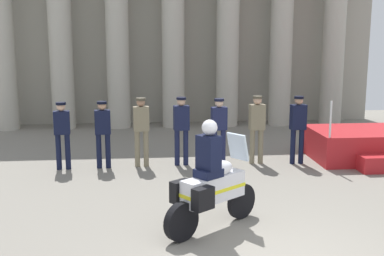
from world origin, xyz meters
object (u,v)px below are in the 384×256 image
(officer_in_row_3, at_px, (181,125))
(officer_in_row_6, at_px, (298,124))
(officer_in_row_4, at_px, (219,126))
(officer_in_row_5, at_px, (257,124))
(reviewing_stand, at_px, (375,145))
(officer_in_row_0, at_px, (62,130))
(officer_in_row_1, at_px, (103,129))
(motorcycle_with_rider, at_px, (210,185))
(officer_in_row_2, at_px, (141,126))

(officer_in_row_3, bearing_deg, officer_in_row_6, 171.35)
(officer_in_row_4, distance_m, officer_in_row_5, 0.98)
(reviewing_stand, bearing_deg, officer_in_row_0, -178.49)
(reviewing_stand, xyz_separation_m, officer_in_row_3, (-5.13, -0.08, 0.64))
(officer_in_row_1, height_order, officer_in_row_3, officer_in_row_3)
(officer_in_row_3, distance_m, officer_in_row_4, 0.94)
(officer_in_row_6, bearing_deg, officer_in_row_3, -8.65)
(reviewing_stand, distance_m, officer_in_row_3, 5.17)
(reviewing_stand, relative_size, motorcycle_with_rider, 1.73)
(officer_in_row_0, distance_m, officer_in_row_1, 0.97)
(officer_in_row_1, bearing_deg, motorcycle_with_rider, 110.90)
(officer_in_row_0, distance_m, officer_in_row_6, 5.84)
(officer_in_row_1, bearing_deg, officer_in_row_2, 177.84)
(reviewing_stand, bearing_deg, officer_in_row_1, -178.52)
(reviewing_stand, xyz_separation_m, officer_in_row_0, (-8.03, -0.21, 0.60))
(officer_in_row_0, distance_m, officer_in_row_4, 3.84)
(officer_in_row_0, height_order, officer_in_row_1, officer_in_row_1)
(officer_in_row_2, xyz_separation_m, officer_in_row_5, (2.91, 0.01, 0.00))
(officer_in_row_6, height_order, motorcycle_with_rider, motorcycle_with_rider)
(officer_in_row_1, bearing_deg, reviewing_stand, 175.41)
(officer_in_row_3, bearing_deg, reviewing_stand, 174.86)
(reviewing_stand, xyz_separation_m, officer_in_row_4, (-4.19, -0.18, 0.62))
(officer_in_row_1, xyz_separation_m, motorcycle_with_rider, (2.11, -4.15, -0.19))
(reviewing_stand, relative_size, officer_in_row_4, 1.95)
(motorcycle_with_rider, bearing_deg, officer_in_row_4, 41.79)
(officer_in_row_1, distance_m, officer_in_row_4, 2.87)
(reviewing_stand, xyz_separation_m, officer_in_row_5, (-3.21, -0.11, 0.64))
(officer_in_row_1, relative_size, officer_in_row_4, 0.98)
(officer_in_row_0, bearing_deg, officer_in_row_5, 175.14)
(reviewing_stand, bearing_deg, officer_in_row_3, -179.06)
(officer_in_row_2, bearing_deg, officer_in_row_1, -2.16)
(officer_in_row_0, bearing_deg, officer_in_row_4, 174.37)
(officer_in_row_2, distance_m, officer_in_row_4, 1.93)
(officer_in_row_0, xyz_separation_m, officer_in_row_5, (4.82, 0.10, 0.05))
(officer_in_row_3, relative_size, officer_in_row_6, 1.00)
(officer_in_row_0, relative_size, officer_in_row_4, 0.98)
(officer_in_row_3, relative_size, officer_in_row_4, 1.02)
(officer_in_row_2, height_order, officer_in_row_5, officer_in_row_5)
(officer_in_row_1, bearing_deg, officer_in_row_4, 173.95)
(officer_in_row_2, distance_m, motorcycle_with_rider, 4.38)
(officer_in_row_0, bearing_deg, reviewing_stand, 175.44)
(officer_in_row_6, bearing_deg, reviewing_stand, 179.57)
(officer_in_row_4, bearing_deg, officer_in_row_2, -7.95)
(officer_in_row_5, bearing_deg, officer_in_row_1, -4.98)
(officer_in_row_3, xyz_separation_m, motorcycle_with_rider, (0.18, -4.25, -0.23))
(officer_in_row_1, distance_m, motorcycle_with_rider, 4.66)
(officer_in_row_0, bearing_deg, officer_in_row_1, 175.62)
(reviewing_stand, relative_size, officer_in_row_1, 1.98)
(officer_in_row_3, bearing_deg, officer_in_row_4, 167.93)
(officer_in_row_1, xyz_separation_m, officer_in_row_4, (2.87, 0.00, 0.02))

